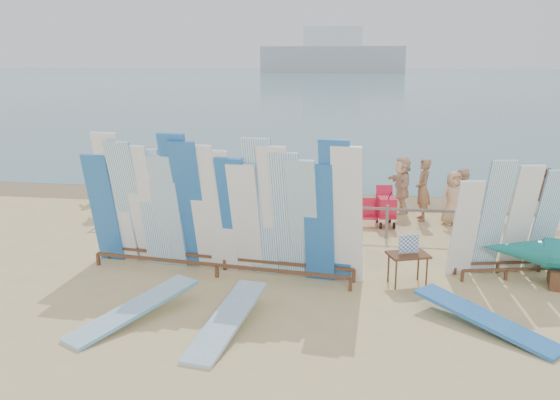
% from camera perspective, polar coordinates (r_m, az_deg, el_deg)
% --- Properties ---
extents(ground, '(160.00, 160.00, 0.00)m').
position_cam_1_polar(ground, '(13.09, 1.54, -7.16)').
color(ground, '#D6B97B').
rests_on(ground, ground).
extents(ocean, '(320.00, 240.00, 0.02)m').
position_cam_1_polar(ocean, '(140.23, 8.51, 11.52)').
color(ocean, '#436C78').
rests_on(ocean, ground).
extents(wet_sand_strip, '(40.00, 2.60, 0.01)m').
position_cam_1_polar(wet_sand_strip, '(19.95, 4.23, 0.10)').
color(wet_sand_strip, olive).
rests_on(wet_sand_strip, ground).
extents(distant_ship, '(45.00, 8.00, 14.00)m').
position_cam_1_polar(distant_ship, '(192.63, 5.09, 13.71)').
color(distant_ship, '#999EA3').
rests_on(distant_ship, ocean).
extents(fence, '(12.08, 0.08, 0.90)m').
position_cam_1_polar(fence, '(15.74, 2.98, -1.18)').
color(fence, '#6E5F53').
rests_on(fence, ground).
extents(main_surfboard_rack, '(6.24, 1.51, 3.12)m').
position_cam_1_polar(main_surfboard_rack, '(12.77, -5.79, -1.14)').
color(main_surfboard_rack, brown).
rests_on(main_surfboard_rack, ground).
extents(side_surfboard_rack, '(2.41, 1.19, 2.62)m').
position_cam_1_polar(side_surfboard_rack, '(13.48, 20.99, -2.15)').
color(side_surfboard_rack, brown).
rests_on(side_surfboard_rack, ground).
extents(vendor_table, '(0.96, 0.82, 1.08)m').
position_cam_1_polar(vendor_table, '(12.69, 12.16, -6.43)').
color(vendor_table, brown).
rests_on(vendor_table, ground).
extents(flat_board_d, '(2.40, 2.19, 0.38)m').
position_cam_1_polar(flat_board_d, '(11.21, 19.09, -11.64)').
color(flat_board_d, '#2363B3').
rests_on(flat_board_d, ground).
extents(flat_board_a, '(0.95, 2.74, 0.41)m').
position_cam_1_polar(flat_board_a, '(10.61, -5.09, -12.38)').
color(flat_board_a, '#87B6D8').
rests_on(flat_board_a, ground).
extents(flat_board_e, '(1.80, 2.62, 0.42)m').
position_cam_1_polar(flat_board_e, '(11.26, -13.83, -11.15)').
color(flat_board_e, white).
rests_on(flat_board_e, ground).
extents(beach_chair_left, '(0.84, 0.85, 0.97)m').
position_cam_1_polar(beach_chair_left, '(16.70, 3.11, -1.55)').
color(beach_chair_left, red).
rests_on(beach_chair_left, ground).
extents(beach_chair_right, '(0.51, 0.53, 0.78)m').
position_cam_1_polar(beach_chair_right, '(16.80, 8.51, -1.79)').
color(beach_chair_right, red).
rests_on(beach_chair_right, ground).
extents(stroller, '(0.68, 0.89, 1.11)m').
position_cam_1_polar(stroller, '(16.89, 10.14, -1.01)').
color(stroller, red).
rests_on(stroller, ground).
extents(beachgoer_2, '(0.50, 0.85, 1.66)m').
position_cam_1_polar(beachgoer_2, '(16.90, -6.79, 0.47)').
color(beachgoer_2, beige).
rests_on(beachgoer_2, ground).
extents(beachgoer_0, '(0.87, 0.97, 1.82)m').
position_cam_1_polar(beachgoer_0, '(18.82, -16.11, 1.62)').
color(beachgoer_0, tan).
rests_on(beachgoer_0, ground).
extents(beachgoer_8, '(0.69, 0.85, 1.57)m').
position_cam_1_polar(beachgoer_8, '(17.70, 17.06, 0.41)').
color(beachgoer_8, beige).
rests_on(beachgoer_8, ground).
extents(beachgoer_7, '(0.42, 0.69, 1.82)m').
position_cam_1_polar(beachgoer_7, '(17.61, 13.60, 0.97)').
color(beachgoer_7, '#8C6042').
rests_on(beachgoer_7, ground).
extents(beachgoer_10, '(0.98, 0.53, 1.60)m').
position_cam_1_polar(beachgoer_10, '(18.51, 24.15, 0.41)').
color(beachgoer_10, '#8C6042').
rests_on(beachgoer_10, ground).
extents(beachgoer_11, '(1.31, 1.47, 1.61)m').
position_cam_1_polar(beachgoer_11, '(19.50, -8.17, 2.11)').
color(beachgoer_11, beige).
rests_on(beachgoer_11, ground).
extents(beachgoer_9, '(1.21, 0.81, 1.74)m').
position_cam_1_polar(beachgoer_9, '(18.44, 20.27, 0.94)').
color(beachgoer_9, tan).
rests_on(beachgoer_9, ground).
extents(beachgoer_6, '(0.83, 0.65, 1.53)m').
position_cam_1_polar(beachgoer_6, '(17.43, 16.28, 0.20)').
color(beachgoer_6, tan).
rests_on(beachgoer_6, ground).
extents(beachgoer_extra_1, '(0.98, 0.45, 1.65)m').
position_cam_1_polar(beachgoer_extra_1, '(20.49, -16.84, 2.27)').
color(beachgoer_extra_1, '#8C6042').
rests_on(beachgoer_extra_1, ground).
extents(beachgoer_5, '(0.87, 1.68, 1.74)m').
position_cam_1_polar(beachgoer_5, '(18.39, 11.65, 1.47)').
color(beachgoer_5, beige).
rests_on(beachgoer_5, ground).
extents(beachgoer_3, '(1.18, 0.75, 1.70)m').
position_cam_1_polar(beachgoer_3, '(19.06, -1.94, 2.12)').
color(beachgoer_3, tan).
rests_on(beachgoer_3, ground).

